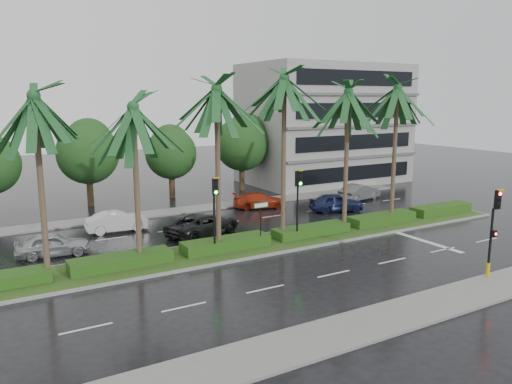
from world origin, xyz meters
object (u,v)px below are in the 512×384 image
car_white (118,222)px  car_darkgrey (203,224)px  car_silver (53,244)px  car_red (260,200)px  car_grey (359,192)px  signal_median_left (215,204)px  street_sign (261,213)px  car_blue (336,203)px  signal_near (493,230)px

car_white → car_darkgrey: car_darkgrey is taller
car_silver → car_darkgrey: size_ratio=0.76×
car_silver → car_red: size_ratio=0.92×
car_white → car_grey: (20.69, -0.15, 0.03)m
signal_median_left → street_sign: bearing=3.5°
signal_median_left → car_grey: signal_median_left is taller
car_blue → car_grey: car_blue is taller
car_silver → signal_median_left: bearing=-115.8°
car_grey → car_silver: bearing=84.5°
street_sign → car_darkgrey: street_sign is taller
street_sign → car_red: bearing=59.8°
signal_near → car_blue: 15.69m
car_darkgrey → car_blue: (11.69, 1.05, -0.01)m
street_sign → car_grey: bearing=28.4°
car_darkgrey → car_grey: (16.19, 3.48, -0.01)m
car_silver → car_white: 5.61m
car_darkgrey → car_red: bearing=-74.5°
car_darkgrey → signal_median_left: bearing=144.2°
car_red → car_blue: 6.04m
car_white → car_darkgrey: (4.50, -3.63, 0.04)m
signal_median_left → car_white: 9.09m
signal_median_left → car_white: (-3.19, 8.18, -2.32)m
signal_near → car_red: signal_near is taller
car_white → signal_near: bearing=-139.0°
street_sign → car_grey: street_sign is taller
street_sign → car_grey: size_ratio=0.61×
car_grey → car_blue: bearing=105.6°
car_darkgrey → car_red: 8.81m
signal_near → car_darkgrey: signal_near is taller
car_red → car_blue: car_blue is taller
signal_near → car_red: bearing=94.4°
signal_median_left → car_grey: (17.50, 8.03, -2.30)m
car_silver → car_red: car_silver is taller
signal_near → car_darkgrey: 16.78m
car_white → car_red: bearing=-78.4°
signal_median_left → car_darkgrey: signal_median_left is taller
street_sign → car_grey: (14.50, 7.85, -1.43)m
car_darkgrey → car_blue: bearing=-104.6°
signal_near → car_darkgrey: size_ratio=0.85×
car_white → car_darkgrey: size_ratio=0.80×
car_blue → car_grey: bearing=-42.8°
signal_median_left → car_blue: signal_median_left is taller
street_sign → car_red: street_sign is taller
car_silver → car_white: (4.50, 3.36, 0.01)m
car_white → car_blue: (16.19, -2.58, 0.03)m
car_darkgrey → car_red: size_ratio=1.20×
signal_near → car_white: 22.29m
car_white → car_darkgrey: bearing=-124.4°
signal_median_left → car_red: bearing=48.6°
signal_median_left → car_silver: size_ratio=1.12×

